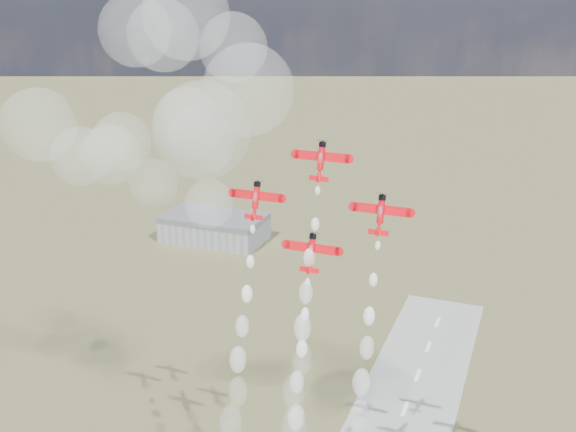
# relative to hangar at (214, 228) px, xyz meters

# --- Properties ---
(hangar) EXTENTS (50.00, 28.00, 13.00)m
(hangar) POSITION_rel_hangar_xyz_m (0.00, 0.00, 0.00)
(hangar) COLOR gray
(hangar) RESTS_ON ground
(plane_lead) EXTENTS (11.23, 4.49, 7.83)m
(plane_lead) POSITION_rel_hangar_xyz_m (109.03, -161.25, 81.01)
(plane_lead) COLOR red
(plane_lead) RESTS_ON ground
(plane_left) EXTENTS (11.23, 4.49, 7.83)m
(plane_left) POSITION_rel_hangar_xyz_m (95.94, -163.82, 72.22)
(plane_left) COLOR red
(plane_left) RESTS_ON ground
(plane_right) EXTENTS (11.23, 4.49, 7.83)m
(plane_right) POSITION_rel_hangar_xyz_m (122.11, -163.82, 72.22)
(plane_right) COLOR red
(plane_right) RESTS_ON ground
(plane_slot) EXTENTS (11.23, 4.49, 7.83)m
(plane_slot) POSITION_rel_hangar_xyz_m (109.03, -166.40, 63.43)
(plane_slot) COLOR red
(plane_slot) RESTS_ON ground
(smoke_trail_lead) EXTENTS (5.39, 16.47, 49.34)m
(smoke_trail_lead) POSITION_rel_hangar_xyz_m (108.98, -173.69, 38.43)
(smoke_trail_lead) COLOR white
(smoke_trail_lead) RESTS_ON plane_lead
(smoke_trail_left) EXTENTS (5.30, 16.16, 48.59)m
(smoke_trail_left) POSITION_rel_hangar_xyz_m (95.89, -176.35, 29.88)
(smoke_trail_left) COLOR white
(smoke_trail_left) RESTS_ON plane_left
(drifted_smoke_cloud) EXTENTS (68.45, 33.21, 55.60)m
(drifted_smoke_cloud) POSITION_rel_hangar_xyz_m (74.03, -160.81, 90.29)
(drifted_smoke_cloud) COLOR white
(drifted_smoke_cloud) RESTS_ON ground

